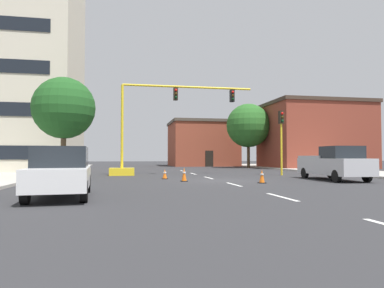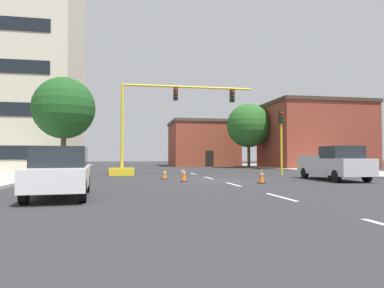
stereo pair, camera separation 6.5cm
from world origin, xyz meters
TOP-DOWN VIEW (x-y plane):
  - ground_plane at (0.00, 0.00)m, footprint 160.00×160.00m
  - sidewalk_left at (-13.49, 8.00)m, footprint 6.00×56.00m
  - sidewalk_right at (13.49, 8.00)m, footprint 6.00×56.00m
  - lane_stripe_seg_1 at (0.00, -8.50)m, footprint 0.16×2.40m
  - lane_stripe_seg_2 at (0.00, -3.00)m, footprint 0.16×2.40m
  - lane_stripe_seg_3 at (0.00, 2.50)m, footprint 0.16×2.40m
  - lane_stripe_seg_4 at (0.00, 8.00)m, footprint 0.16×2.40m
  - lane_stripe_seg_5 at (0.00, 13.50)m, footprint 0.16×2.40m
  - building_brick_center at (5.79, 31.15)m, footprint 9.59×9.43m
  - building_row_right at (16.98, 18.86)m, footprint 11.66×9.10m
  - traffic_signal_gantry at (-4.14, 6.45)m, footprint 10.89×1.20m
  - traffic_light_pole_right at (6.05, 4.45)m, footprint 0.32×0.47m
  - tree_right_far at (9.31, 20.73)m, footprint 5.33×5.33m
  - tree_left_near at (-9.60, 5.46)m, footprint 4.27×4.27m
  - pickup_truck_silver at (6.80, -1.04)m, footprint 2.21×5.48m
  - sedan_white_near_left at (-7.50, -7.25)m, footprint 2.18×4.63m
  - traffic_cone_roadside_a at (-2.95, 1.85)m, footprint 0.36×0.36m
  - traffic_cone_roadside_b at (1.69, -2.50)m, footprint 0.36×0.36m
  - traffic_cone_roadside_c at (-2.11, -0.49)m, footprint 0.36×0.36m

SIDE VIEW (x-z plane):
  - ground_plane at x=0.00m, z-range 0.00..0.00m
  - lane_stripe_seg_1 at x=0.00m, z-range 0.00..0.01m
  - lane_stripe_seg_2 at x=0.00m, z-range 0.00..0.01m
  - lane_stripe_seg_3 at x=0.00m, z-range 0.00..0.01m
  - lane_stripe_seg_4 at x=0.00m, z-range 0.00..0.01m
  - lane_stripe_seg_5 at x=0.00m, z-range 0.00..0.01m
  - sidewalk_left at x=-13.49m, z-range 0.00..0.14m
  - sidewalk_right at x=13.49m, z-range 0.00..0.14m
  - traffic_cone_roadside_a at x=-2.95m, z-range -0.01..0.62m
  - traffic_cone_roadside_b at x=1.69m, z-range -0.01..0.73m
  - traffic_cone_roadside_c at x=-2.11m, z-range -0.01..0.78m
  - sedan_white_near_left at x=-7.50m, z-range 0.02..1.76m
  - pickup_truck_silver at x=6.80m, z-range -0.02..1.97m
  - traffic_signal_gantry at x=-4.14m, z-range -1.06..5.77m
  - building_brick_center at x=5.79m, z-range 0.01..6.63m
  - traffic_light_pole_right at x=6.05m, z-range 1.13..5.93m
  - building_row_right at x=16.98m, z-range 0.01..7.90m
  - tree_left_near at x=-9.60m, z-range 1.30..8.19m
  - tree_right_far at x=9.31m, z-range 1.25..9.09m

